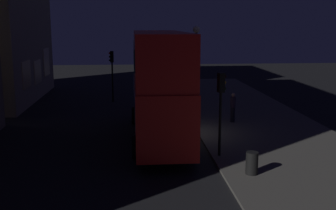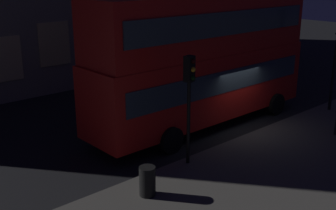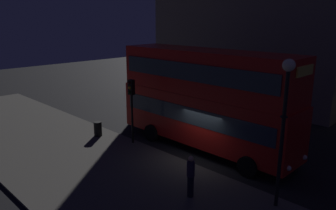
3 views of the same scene
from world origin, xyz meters
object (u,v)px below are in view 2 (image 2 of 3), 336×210
Objects in this scene: double_decker_bus at (203,56)px; litter_bin at (147,181)px; traffic_light_far_side at (290,31)px; traffic_light_near_kerb at (189,87)px.

double_decker_bus is 7.00m from litter_bin.
double_decker_bus is 2.78× the size of traffic_light_far_side.
double_decker_bus reaches higher than traffic_light_near_kerb.
traffic_light_far_side is (10.91, 2.90, -0.26)m from double_decker_bus.
traffic_light_far_side reaches higher than traffic_light_near_kerb.
traffic_light_far_side is 4.36× the size of litter_bin.
traffic_light_near_kerb is at bearing -142.63° from double_decker_bus.
double_decker_bus is 2.92× the size of traffic_light_near_kerb.
double_decker_bus is 11.29m from traffic_light_far_side.
double_decker_bus is at bearing 29.84° from litter_bin.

